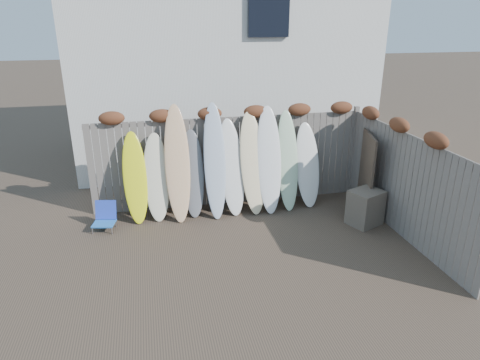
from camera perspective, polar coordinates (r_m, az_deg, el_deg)
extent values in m
plane|color=#493A2D|center=(7.82, 1.92, -9.97)|extent=(80.00, 80.00, 0.00)
cube|color=slate|center=(9.54, -1.55, 2.52)|extent=(6.00, 0.10, 2.00)
cube|color=slate|center=(10.48, 14.79, 3.82)|extent=(0.10, 0.10, 2.10)
ellipsoid|color=brown|center=(9.08, -16.75, 7.90)|extent=(0.52, 0.28, 0.28)
ellipsoid|color=brown|center=(9.06, -10.39, 8.41)|extent=(0.52, 0.28, 0.28)
ellipsoid|color=brown|center=(9.15, -4.06, 8.82)|extent=(0.52, 0.28, 0.28)
ellipsoid|color=brown|center=(9.34, 2.09, 9.11)|extent=(0.52, 0.28, 0.28)
ellipsoid|color=brown|center=(9.64, 7.93, 9.30)|extent=(0.52, 0.28, 0.28)
ellipsoid|color=brown|center=(10.02, 13.38, 9.38)|extent=(0.52, 0.28, 0.28)
cube|color=slate|center=(8.71, 21.16, -0.78)|extent=(0.10, 4.40, 2.00)
ellipsoid|color=brown|center=(7.83, 24.68, 4.84)|extent=(0.28, 0.56, 0.28)
ellipsoid|color=brown|center=(8.70, 20.47, 6.90)|extent=(0.28, 0.56, 0.28)
ellipsoid|color=brown|center=(9.61, 17.02, 8.56)|extent=(0.28, 0.56, 0.28)
cube|color=silver|center=(13.21, -2.96, 16.54)|extent=(8.00, 5.00, 6.00)
cube|color=black|center=(10.86, 3.85, 21.90)|extent=(1.00, 0.12, 1.30)
cube|color=blue|center=(8.99, -17.67, -5.54)|extent=(0.48, 0.44, 0.03)
cube|color=blue|center=(9.08, -17.46, -3.80)|extent=(0.43, 0.21, 0.38)
cylinder|color=silver|center=(8.95, -19.07, -6.39)|extent=(0.02, 0.02, 0.16)
cylinder|color=#9F9FA5|center=(9.22, -18.49, -5.51)|extent=(0.02, 0.02, 0.16)
cylinder|color=silver|center=(8.84, -16.71, -6.47)|extent=(0.02, 0.02, 0.16)
cylinder|color=#A4A4AB|center=(9.11, -16.19, -5.57)|extent=(0.02, 0.02, 0.16)
cube|color=#655C4C|center=(9.12, 16.36, -3.54)|extent=(0.78, 0.73, 0.73)
cube|color=brown|center=(9.59, 16.48, 0.86)|extent=(0.37, 1.12, 1.72)
ellipsoid|color=#ECF014|center=(9.02, -13.81, 0.26)|extent=(0.51, 0.68, 1.84)
ellipsoid|color=#EDE5C4|center=(9.04, -11.06, 0.34)|extent=(0.55, 0.66, 1.79)
ellipsoid|color=#E5B069|center=(8.91, -8.35, 2.16)|extent=(0.55, 0.85, 2.36)
ellipsoid|color=slate|center=(9.10, -6.31, 0.84)|extent=(0.51, 0.67, 1.81)
ellipsoid|color=silver|center=(8.98, -3.38, 2.52)|extent=(0.51, 0.86, 2.36)
ellipsoid|color=white|center=(9.13, -1.12, 1.69)|extent=(0.59, 0.76, 2.01)
ellipsoid|color=#FEE7B2|center=(9.19, 1.70, 2.26)|extent=(0.57, 0.78, 2.14)
ellipsoid|color=white|center=(9.25, 3.90, 2.67)|extent=(0.59, 0.83, 2.24)
ellipsoid|color=#BCDEB5|center=(9.43, 6.36, 2.58)|extent=(0.51, 0.78, 2.13)
ellipsoid|color=white|center=(9.66, 8.99, 1.98)|extent=(0.57, 0.67, 1.84)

